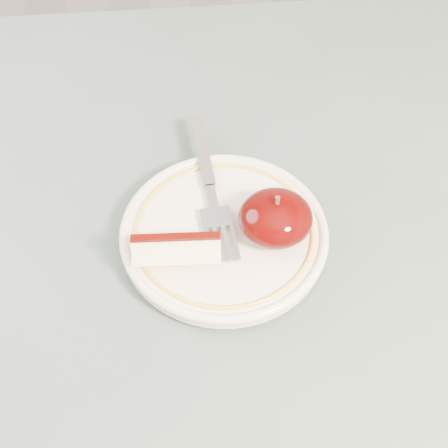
{
  "coord_description": "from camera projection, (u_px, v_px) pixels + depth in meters",
  "views": [
    {
      "loc": [
        -0.06,
        -0.26,
        1.21
      ],
      "look_at": [
        -0.03,
        0.07,
        0.78
      ],
      "focal_mm": 50.0,
      "sensor_mm": 36.0,
      "label": 1
    }
  ],
  "objects": [
    {
      "name": "table",
      "position": [
        260.0,
        354.0,
        0.6
      ],
      "size": [
        0.9,
        0.9,
        0.75
      ],
      "color": "brown",
      "rests_on": "ground"
    },
    {
      "name": "plate",
      "position": [
        224.0,
        233.0,
        0.56
      ],
      "size": [
        0.19,
        0.19,
        0.02
      ],
      "color": "beige",
      "rests_on": "table"
    },
    {
      "name": "apple_wedge",
      "position": [
        177.0,
        249.0,
        0.53
      ],
      "size": [
        0.08,
        0.04,
        0.04
      ],
      "rotation": [
        0.0,
        0.0,
        -0.05
      ],
      "color": "#F9E9B7",
      "rests_on": "plate"
    },
    {
      "name": "apple_half",
      "position": [
        276.0,
        218.0,
        0.54
      ],
      "size": [
        0.07,
        0.06,
        0.05
      ],
      "color": "black",
      "rests_on": "plate"
    },
    {
      "name": "fork",
      "position": [
        210.0,
        187.0,
        0.58
      ],
      "size": [
        0.03,
        0.18,
        0.0
      ],
      "rotation": [
        0.0,
        0.0,
        1.65
      ],
      "color": "#96989E",
      "rests_on": "plate"
    }
  ]
}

